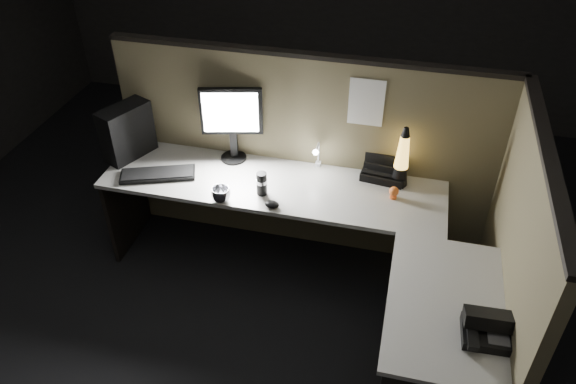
% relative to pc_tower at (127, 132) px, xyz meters
% --- Properties ---
extents(floor, '(6.00, 6.00, 0.00)m').
position_rel_pc_tower_xyz_m(floor, '(1.22, -0.70, -0.92)').
color(floor, black).
rests_on(floor, ground).
extents(room_shell, '(6.00, 6.00, 6.00)m').
position_rel_pc_tower_xyz_m(room_shell, '(1.22, -0.70, 0.70)').
color(room_shell, silver).
rests_on(room_shell, ground).
extents(partition_back, '(2.66, 0.06, 1.50)m').
position_rel_pc_tower_xyz_m(partition_back, '(1.22, 0.23, -0.17)').
color(partition_back, brown).
rests_on(partition_back, ground).
extents(partition_right, '(0.06, 1.66, 1.50)m').
position_rel_pc_tower_xyz_m(partition_right, '(2.55, -0.60, -0.17)').
color(partition_right, brown).
rests_on(partition_right, ground).
extents(desk, '(2.60, 1.60, 0.73)m').
position_rel_pc_tower_xyz_m(desk, '(1.40, -0.44, -0.34)').
color(desk, '#ABA9A1').
rests_on(desk, ground).
extents(pc_tower, '(0.30, 0.40, 0.38)m').
position_rel_pc_tower_xyz_m(pc_tower, '(0.00, 0.00, 0.00)').
color(pc_tower, black).
rests_on(pc_tower, desk).
extents(monitor, '(0.42, 0.18, 0.54)m').
position_rel_pc_tower_xyz_m(monitor, '(0.73, 0.14, 0.14)').
color(monitor, black).
rests_on(monitor, desk).
extents(keyboard, '(0.53, 0.33, 0.02)m').
position_rel_pc_tower_xyz_m(keyboard, '(0.30, -0.20, -0.18)').
color(keyboard, black).
rests_on(keyboard, desk).
extents(mouse, '(0.10, 0.08, 0.04)m').
position_rel_pc_tower_xyz_m(mouse, '(1.14, -0.34, -0.17)').
color(mouse, black).
rests_on(mouse, desk).
extents(clip_lamp, '(0.04, 0.16, 0.20)m').
position_rel_pc_tower_xyz_m(clip_lamp, '(1.33, 0.13, -0.07)').
color(clip_lamp, silver).
rests_on(clip_lamp, desk).
extents(organizer, '(0.31, 0.28, 0.22)m').
position_rel_pc_tower_xyz_m(organizer, '(1.79, 0.18, -0.14)').
color(organizer, black).
rests_on(organizer, desk).
extents(lava_lamp, '(0.12, 0.12, 0.43)m').
position_rel_pc_tower_xyz_m(lava_lamp, '(1.89, 0.10, -0.01)').
color(lava_lamp, black).
rests_on(lava_lamp, desk).
extents(travel_mug, '(0.07, 0.07, 0.16)m').
position_rel_pc_tower_xyz_m(travel_mug, '(1.04, -0.22, -0.11)').
color(travel_mug, black).
rests_on(travel_mug, desk).
extents(steel_mug, '(0.13, 0.13, 0.10)m').
position_rel_pc_tower_xyz_m(steel_mug, '(0.80, -0.36, -0.14)').
color(steel_mug, '#B8B8BF').
rests_on(steel_mug, desk).
extents(figurine, '(0.06, 0.06, 0.06)m').
position_rel_pc_tower_xyz_m(figurine, '(1.87, -0.07, -0.14)').
color(figurine, orange).
rests_on(figurine, desk).
extents(pinned_paper, '(0.23, 0.00, 0.32)m').
position_rel_pc_tower_xyz_m(pinned_paper, '(1.62, 0.20, 0.33)').
color(pinned_paper, white).
rests_on(pinned_paper, partition_back).
extents(desk_phone, '(0.24, 0.25, 0.14)m').
position_rel_pc_tower_xyz_m(desk_phone, '(2.41, -1.06, -0.14)').
color(desk_phone, black).
rests_on(desk_phone, desk).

